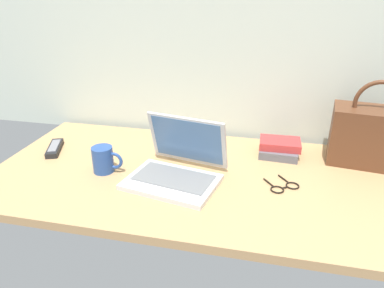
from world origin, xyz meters
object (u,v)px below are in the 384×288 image
(remote_control_far, at_px, (55,148))
(handbag, at_px, (372,136))
(laptop, at_px, (177,167))
(coffee_mug, at_px, (104,160))
(remote_control_near, at_px, (181,147))
(book_stack, at_px, (279,148))
(eyeglasses, at_px, (284,187))

(remote_control_far, height_order, handbag, handbag)
(laptop, xyz_separation_m, coffee_mug, (-0.28, -0.01, 0.00))
(remote_control_far, bearing_deg, coffee_mug, -23.05)
(laptop, relative_size, remote_control_near, 2.14)
(coffee_mug, xyz_separation_m, book_stack, (0.64, 0.29, -0.02))
(laptop, bearing_deg, coffee_mug, -178.13)
(laptop, xyz_separation_m, handbag, (0.69, 0.28, 0.07))
(coffee_mug, height_order, book_stack, coffee_mug)
(laptop, xyz_separation_m, book_stack, (0.36, 0.28, -0.02))
(remote_control_near, relative_size, handbag, 0.50)
(coffee_mug, xyz_separation_m, handbag, (0.97, 0.29, 0.07))
(remote_control_near, xyz_separation_m, book_stack, (0.40, 0.05, 0.02))
(remote_control_far, bearing_deg, eyeglasses, -5.90)
(book_stack, bearing_deg, remote_control_far, -169.61)
(remote_control_far, height_order, eyeglasses, remote_control_far)
(eyeglasses, bearing_deg, handbag, 39.86)
(coffee_mug, distance_m, eyeglasses, 0.66)
(remote_control_near, bearing_deg, handbag, 3.55)
(laptop, relative_size, coffee_mug, 3.03)
(coffee_mug, xyz_separation_m, remote_control_near, (0.23, 0.24, -0.04))
(eyeglasses, bearing_deg, laptop, -177.73)
(remote_control_far, distance_m, book_stack, 0.93)
(handbag, bearing_deg, eyeglasses, -140.14)
(remote_control_near, xyz_separation_m, eyeglasses, (0.42, -0.22, -0.01))
(laptop, relative_size, book_stack, 2.16)
(eyeglasses, xyz_separation_m, handbag, (0.32, 0.26, 0.11))
(book_stack, bearing_deg, laptop, -141.81)
(laptop, xyz_separation_m, eyeglasses, (0.38, 0.01, -0.04))
(laptop, height_order, book_stack, laptop)
(remote_control_near, xyz_separation_m, handbag, (0.74, 0.05, 0.10))
(handbag, height_order, book_stack, handbag)
(handbag, bearing_deg, remote_control_far, -172.39)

